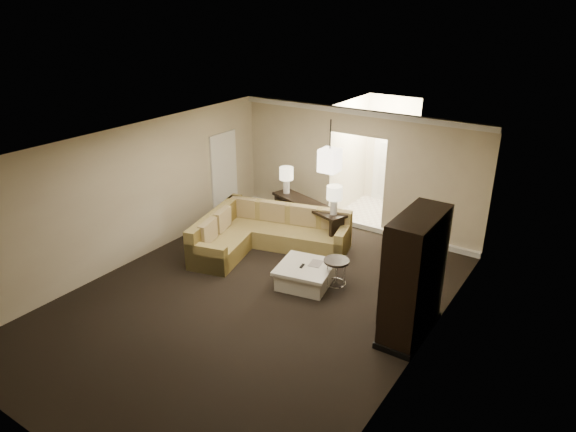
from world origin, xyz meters
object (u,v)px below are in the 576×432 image
Objects in this scene: coffee_table at (305,275)px; console_table at (309,216)px; sectional_sofa at (264,234)px; drink_table at (336,268)px; armoire at (413,278)px; person at (400,172)px.

coffee_table is 0.54× the size of console_table.
sectional_sofa is 2.21m from drink_table.
coffee_table is at bearing 170.87° from armoire.
drink_table is at bearing -27.33° from console_table.
console_table is at bearing 120.12° from coffee_table.
person is (-0.59, 4.40, 0.56)m from drink_table.
console_table is 2.34m from drink_table.
coffee_table is 2.36m from armoire.
armoire is at bearing -31.43° from sectional_sofa.
person is (1.53, 3.79, 0.64)m from sectional_sofa.
coffee_table is (1.58, -0.81, -0.14)m from sectional_sofa.
sectional_sofa is at bearing 163.85° from drink_table.
person is (1.04, 2.72, 0.50)m from console_table.
person reaches higher than coffee_table.
armoire reaches higher than drink_table.
person is at bearing 90.59° from coffee_table.
sectional_sofa reaches higher than coffee_table.
sectional_sofa reaches higher than console_table.
drink_table is 4.47m from person.
drink_table is at bearing 20.15° from coffee_table.
armoire is (2.19, -0.35, 0.79)m from coffee_table.
console_table is at bearing 55.87° from person.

